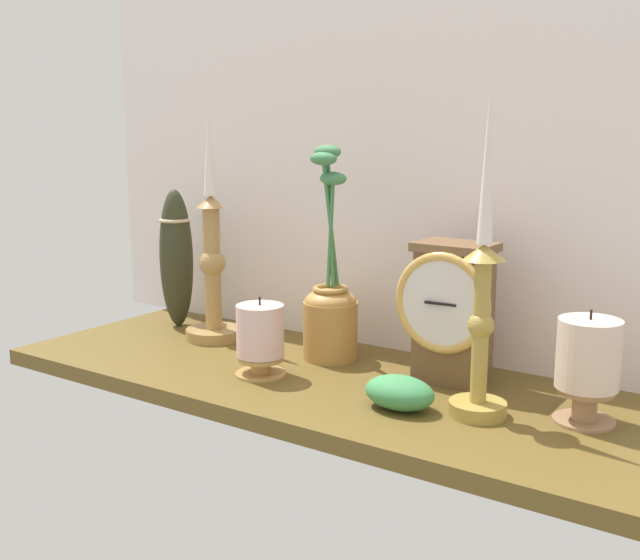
% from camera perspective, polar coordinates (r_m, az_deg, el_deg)
% --- Properties ---
extents(ground_plane, '(1.00, 0.36, 0.02)m').
position_cam_1_polar(ground_plane, '(1.14, 0.57, -7.61)').
color(ground_plane, brown).
extents(back_wall, '(1.20, 0.02, 0.65)m').
position_cam_1_polar(back_wall, '(1.23, 5.47, 9.77)').
color(back_wall, white).
rests_on(back_wall, ground_plane).
extents(mantel_clock, '(0.14, 0.09, 0.20)m').
position_cam_1_polar(mantel_clock, '(1.10, 9.58, -2.18)').
color(mantel_clock, brown).
rests_on(mantel_clock, ground_plane).
extents(candlestick_tall_left, '(0.10, 0.10, 0.39)m').
position_cam_1_polar(candlestick_tall_left, '(1.31, -7.88, 0.95)').
color(candlestick_tall_left, '#A78149').
rests_on(candlestick_tall_left, ground_plane).
extents(candlestick_tall_center, '(0.07, 0.07, 0.41)m').
position_cam_1_polar(candlestick_tall_center, '(0.97, 11.75, -1.85)').
color(candlestick_tall_center, '#AA8E3D').
rests_on(candlestick_tall_center, ground_plane).
extents(brass_vase_jar, '(0.08, 0.08, 0.33)m').
position_cam_1_polar(brass_vase_jar, '(1.20, 0.75, -2.09)').
color(brass_vase_jar, '#B38441').
rests_on(brass_vase_jar, ground_plane).
extents(pillar_candle_front, '(0.07, 0.07, 0.12)m').
position_cam_1_polar(pillar_candle_front, '(1.13, -4.39, -4.26)').
color(pillar_candle_front, tan).
rests_on(pillar_candle_front, ground_plane).
extents(pillar_candle_near_clock, '(0.08, 0.08, 0.14)m').
position_cam_1_polar(pillar_candle_near_clock, '(0.99, 19.00, -5.82)').
color(pillar_candle_near_clock, '#A77F58').
rests_on(pillar_candle_near_clock, ground_plane).
extents(tall_ceramic_vase, '(0.06, 0.06, 0.25)m').
position_cam_1_polar(tall_ceramic_vase, '(1.41, -10.47, 1.62)').
color(tall_ceramic_vase, '#30331F').
rests_on(tall_ceramic_vase, ground_plane).
extents(ivy_sprig, '(0.09, 0.07, 0.04)m').
position_cam_1_polar(ivy_sprig, '(1.01, 5.84, -8.20)').
color(ivy_sprig, '#3E8D50').
rests_on(ivy_sprig, ground_plane).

